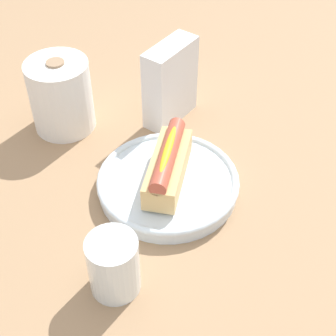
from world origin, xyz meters
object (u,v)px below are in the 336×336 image
(paper_towel_roll, at_px, (61,96))
(napkin_box, at_px, (170,83))
(serving_bowl, at_px, (168,183))
(hotdog_front, at_px, (168,164))
(water_glass, at_px, (114,266))

(paper_towel_roll, xyz_separation_m, napkin_box, (0.11, -0.16, 0.01))
(serving_bowl, height_order, hotdog_front, hotdog_front)
(hotdog_front, bearing_deg, paper_towel_roll, 77.47)
(paper_towel_roll, relative_size, napkin_box, 0.89)
(hotdog_front, relative_size, napkin_box, 1.05)
(hotdog_front, relative_size, paper_towel_roll, 1.18)
(water_glass, distance_m, napkin_box, 0.38)
(hotdog_front, relative_size, water_glass, 1.76)
(serving_bowl, distance_m, paper_towel_roll, 0.26)
(hotdog_front, height_order, water_glass, hotdog_front)
(hotdog_front, xyz_separation_m, paper_towel_roll, (0.05, 0.25, 0.01))
(serving_bowl, xyz_separation_m, paper_towel_roll, (0.05, 0.25, 0.05))
(serving_bowl, xyz_separation_m, water_glass, (-0.19, -0.02, 0.03))
(hotdog_front, distance_m, water_glass, 0.19)
(serving_bowl, relative_size, paper_towel_roll, 1.68)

